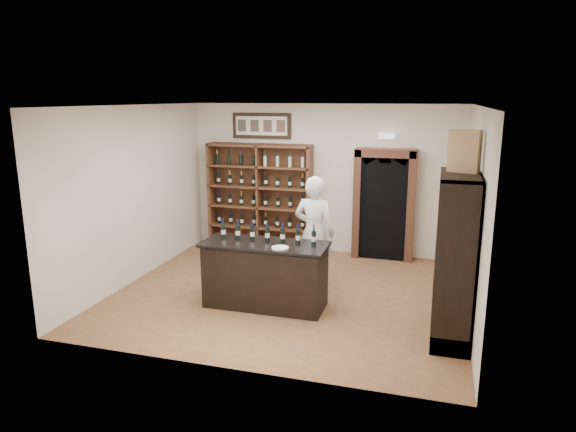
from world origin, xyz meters
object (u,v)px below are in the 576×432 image
at_px(wine_shelf, 260,197).
at_px(side_cabinet, 455,284).
at_px(shopkeeper, 314,233).
at_px(wine_crate, 465,151).
at_px(counter_bottle_0, 223,231).
at_px(tasting_counter, 265,275).

xyz_separation_m(wine_shelf, side_cabinet, (3.82, -3.23, -0.35)).
distance_m(shopkeeper, wine_crate, 2.90).
bearing_deg(wine_shelf, counter_bottle_0, -82.31).
height_order(tasting_counter, shopkeeper, shopkeeper).
relative_size(wine_shelf, wine_crate, 4.12).
relative_size(tasting_counter, wine_crate, 3.52).
bearing_deg(tasting_counter, wine_crate, -3.79).
xyz_separation_m(wine_shelf, shopkeeper, (1.63, -1.97, -0.15)).
xyz_separation_m(tasting_counter, wine_crate, (2.72, -0.18, 1.97)).
bearing_deg(counter_bottle_0, tasting_counter, -9.30).
bearing_deg(side_cabinet, wine_crate, 94.28).
bearing_deg(wine_shelf, tasting_counter, -69.44).
distance_m(counter_bottle_0, wine_crate, 3.71).
bearing_deg(counter_bottle_0, wine_crate, -4.95).
distance_m(wine_shelf, tasting_counter, 3.19).
relative_size(shopkeeper, wine_crate, 3.55).
bearing_deg(side_cabinet, shopkeeper, 150.02).
relative_size(wine_shelf, side_cabinet, 1.00).
relative_size(counter_bottle_0, wine_crate, 0.56).
xyz_separation_m(tasting_counter, counter_bottle_0, (-0.72, 0.12, 0.61)).
bearing_deg(tasting_counter, wine_shelf, 110.56).
height_order(tasting_counter, wine_crate, wine_crate).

